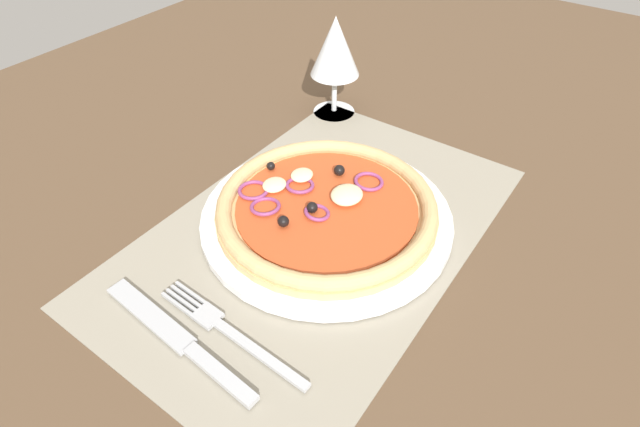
{
  "coord_description": "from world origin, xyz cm",
  "views": [
    {
      "loc": [
        -33.76,
        -24.45,
        40.16
      ],
      "look_at": [
        0.56,
        0.0,
        2.46
      ],
      "focal_mm": 28.09,
      "sensor_mm": 36.0,
      "label": 1
    }
  ],
  "objects_px": {
    "pizza": "(323,205)",
    "plate": "(324,216)",
    "fork": "(225,328)",
    "wine_glass": "(335,50)",
    "knife": "(176,337)"
  },
  "relations": [
    {
      "from": "fork",
      "to": "knife",
      "type": "height_order",
      "value": "knife"
    },
    {
      "from": "plate",
      "to": "wine_glass",
      "type": "bearing_deg",
      "value": 31.47
    },
    {
      "from": "plate",
      "to": "fork",
      "type": "distance_m",
      "value": 0.18
    },
    {
      "from": "pizza",
      "to": "fork",
      "type": "xyz_separation_m",
      "value": [
        -0.18,
        -0.01,
        -0.02
      ]
    },
    {
      "from": "plate",
      "to": "fork",
      "type": "relative_size",
      "value": 1.61
    },
    {
      "from": "pizza",
      "to": "wine_glass",
      "type": "relative_size",
      "value": 1.71
    },
    {
      "from": "pizza",
      "to": "fork",
      "type": "distance_m",
      "value": 0.18
    },
    {
      "from": "plate",
      "to": "pizza",
      "type": "xyz_separation_m",
      "value": [
        0.0,
        0.0,
        0.02
      ]
    },
    {
      "from": "wine_glass",
      "to": "knife",
      "type": "bearing_deg",
      "value": -164.98
    },
    {
      "from": "pizza",
      "to": "fork",
      "type": "relative_size",
      "value": 1.41
    },
    {
      "from": "knife",
      "to": "wine_glass",
      "type": "distance_m",
      "value": 0.45
    },
    {
      "from": "pizza",
      "to": "plate",
      "type": "bearing_deg",
      "value": -106.02
    },
    {
      "from": "fork",
      "to": "plate",
      "type": "bearing_deg",
      "value": -83.66
    },
    {
      "from": "fork",
      "to": "wine_glass",
      "type": "height_order",
      "value": "wine_glass"
    },
    {
      "from": "fork",
      "to": "pizza",
      "type": "bearing_deg",
      "value": -83.43
    }
  ]
}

